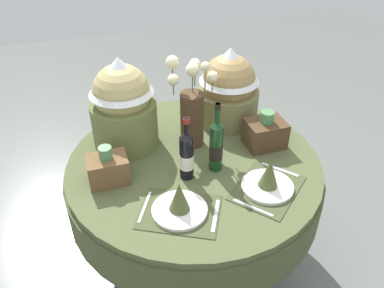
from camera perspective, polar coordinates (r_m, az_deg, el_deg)
The scene contains 11 objects.
ground at distance 2.50m, azimuth 0.23°, elevation -15.60°, with size 8.00×8.00×0.00m, color slate.
dining_table at distance 2.08m, azimuth 0.27°, elevation -5.53°, with size 1.30×1.30×0.72m.
place_setting_left at distance 1.68m, azimuth -1.82°, elevation -8.67°, with size 0.42×0.39×0.16m.
place_setting_right at distance 1.83m, azimuth 10.95°, elevation -5.20°, with size 0.43×0.42×0.16m.
flower_vase at distance 2.01m, azimuth -0.08°, elevation 5.11°, with size 0.25×0.19×0.47m.
wine_bottle_left at distance 1.86m, azimuth 3.50°, elevation -0.22°, with size 0.07×0.07×0.36m.
wine_bottle_centre at distance 1.82m, azimuth -0.78°, elevation -1.63°, with size 0.07×0.07×0.32m.
gift_tub_back_left at distance 2.01m, azimuth -10.03°, elevation 6.18°, with size 0.34×0.34×0.49m.
gift_tub_back_right at distance 2.21m, azimuth 5.31°, elevation 8.58°, with size 0.35×0.35×0.44m.
woven_basket_side_left at distance 1.87m, azimuth -12.07°, elevation -3.47°, with size 0.19×0.14×0.19m.
woven_basket_side_right at distance 2.09m, azimuth 10.53°, elevation 1.64°, with size 0.20×0.16×0.20m.
Camera 1 is at (-0.50, -1.50, 1.93)m, focal length 36.90 mm.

